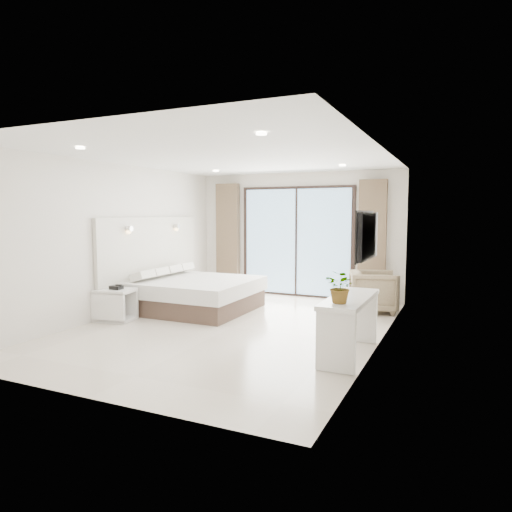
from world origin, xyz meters
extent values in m
plane|color=beige|center=(0.00, 0.00, 0.00)|extent=(6.20, 6.20, 0.00)
cube|color=silver|center=(0.00, 3.10, 1.35)|extent=(4.60, 0.02, 2.70)
cube|color=silver|center=(0.00, -3.10, 1.35)|extent=(4.60, 0.02, 2.70)
cube|color=silver|center=(-2.30, 0.00, 1.35)|extent=(0.02, 6.20, 2.70)
cube|color=silver|center=(2.30, 0.00, 1.35)|extent=(0.02, 6.20, 2.70)
cube|color=white|center=(0.00, 0.00, 2.70)|extent=(4.60, 6.20, 0.02)
cube|color=silver|center=(-2.25, 0.89, 1.15)|extent=(0.08, 3.00, 1.20)
cube|color=black|center=(2.25, -0.68, 1.55)|extent=(0.06, 1.00, 0.58)
cube|color=black|center=(2.21, -0.68, 1.55)|extent=(0.02, 1.04, 0.62)
cube|color=black|center=(0.00, 3.07, 1.20)|extent=(2.56, 0.04, 2.42)
cube|color=#97C8F3|center=(0.00, 3.04, 1.20)|extent=(2.40, 0.01, 2.30)
cube|color=brown|center=(-1.65, 2.96, 1.25)|extent=(0.55, 0.14, 2.50)
cube|color=brown|center=(1.65, 2.96, 1.25)|extent=(0.55, 0.14, 2.50)
cylinder|color=white|center=(-1.30, -1.80, 2.68)|extent=(0.12, 0.12, 0.02)
cylinder|color=white|center=(1.30, -1.80, 2.68)|extent=(0.12, 0.12, 0.02)
cylinder|color=white|center=(-1.30, 1.80, 2.68)|extent=(0.12, 0.12, 0.02)
cylinder|color=white|center=(1.30, 1.80, 2.68)|extent=(0.12, 0.12, 0.02)
cube|color=brown|center=(-1.24, 0.89, 0.16)|extent=(2.02, 1.92, 0.32)
cube|color=silver|center=(-1.24, 0.89, 0.45)|extent=(2.10, 2.00, 0.26)
cube|color=silver|center=(-1.95, 0.23, 0.66)|extent=(0.28, 0.40, 0.14)
cube|color=silver|center=(-1.95, 0.66, 0.66)|extent=(0.28, 0.40, 0.14)
cube|color=silver|center=(-1.95, 1.11, 0.66)|extent=(0.28, 0.40, 0.14)
cube|color=silver|center=(-1.95, 1.54, 0.66)|extent=(0.28, 0.40, 0.14)
cube|color=white|center=(-2.02, -0.42, 0.52)|extent=(0.67, 0.58, 0.05)
cube|color=white|center=(-2.02, -0.42, 0.03)|extent=(0.67, 0.58, 0.05)
cube|color=white|center=(-2.02, -0.64, 0.27)|extent=(0.60, 0.15, 0.49)
cube|color=white|center=(-2.02, -0.21, 0.27)|extent=(0.60, 0.15, 0.49)
cube|color=black|center=(-1.97, -0.44, 0.58)|extent=(0.20, 0.16, 0.07)
cube|color=white|center=(2.04, -0.68, 0.74)|extent=(0.48, 1.53, 0.06)
cube|color=white|center=(2.04, -1.37, 0.35)|extent=(0.46, 0.06, 0.71)
cube|color=white|center=(2.04, 0.00, 0.35)|extent=(0.46, 0.06, 0.71)
imported|color=#33662D|center=(2.04, -1.15, 0.92)|extent=(0.48, 0.50, 0.31)
imported|color=#7B7151|center=(1.85, 2.11, 0.42)|extent=(0.97, 1.01, 0.84)
camera|label=1|loc=(3.32, -6.38, 1.83)|focal=32.00mm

